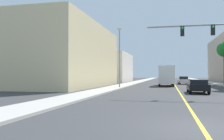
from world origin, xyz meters
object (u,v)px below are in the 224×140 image
Objects in this scene: car_black at (198,86)px; delivery_truck at (166,76)px; street_lamp at (119,55)px; car_green at (166,79)px; car_white at (183,80)px.

delivery_truck reaches higher than car_black.
car_green is at bearing 77.34° from street_lamp.
delivery_truck is (-3.24, 15.05, 0.99)m from car_black.
car_black is 0.53× the size of delivery_truck.
car_black is at bearing -82.75° from car_green.
street_lamp is 10.74m from delivery_truck.
street_lamp is 1.81× the size of car_green.
delivery_truck is (0.08, -18.46, 0.95)m from car_green.
delivery_truck is at bearing 102.56° from car_black.
car_white is at bearing 90.52° from car_black.
street_lamp is at bearing -128.26° from delivery_truck.
street_lamp is 12.14m from car_black.
car_green is (6.02, 26.80, -3.84)m from street_lamp.
street_lamp reaches higher than car_white.
street_lamp is at bearing -121.62° from car_white.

